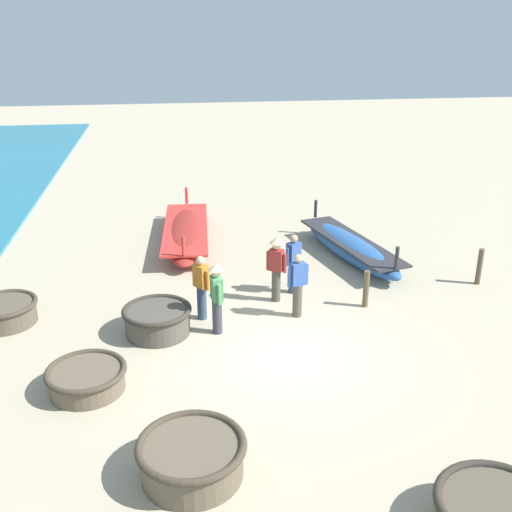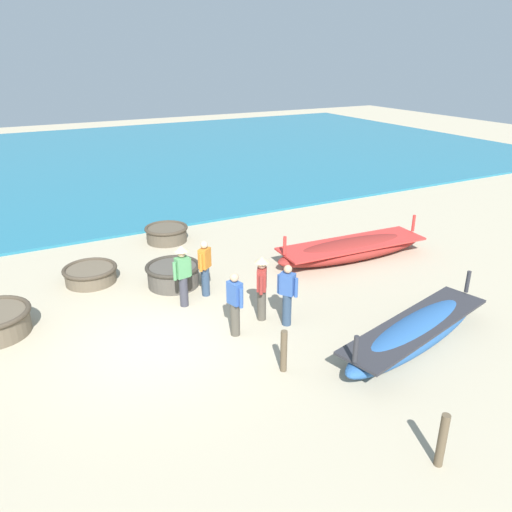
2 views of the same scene
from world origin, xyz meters
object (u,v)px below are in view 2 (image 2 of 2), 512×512
object	(u,v)px
coracle_nearest	(90,274)
fisherman_standing_right	(262,284)
long_boat_green_hull	(352,249)
fisherman_crouching	(205,267)
fisherman_hauling	(183,272)
fisherman_with_hat	(287,294)
fisherman_standing_left	(235,303)
long_boat_ochre_hull	(416,332)
coracle_tilted	(173,274)
mooring_post_shoreline	(284,351)
mooring_post_inland	(442,440)
coracle_front_right	(167,233)

from	to	relation	value
coracle_nearest	fisherman_standing_right	bearing A→B (deg)	37.97
long_boat_green_hull	fisherman_crouching	distance (m)	5.15
fisherman_hauling	fisherman_with_hat	distance (m)	2.79
fisherman_crouching	fisherman_standing_left	bearing A→B (deg)	-5.01
coracle_nearest	long_boat_ochre_hull	bearing A→B (deg)	40.09
fisherman_crouching	coracle_tilted	bearing A→B (deg)	-151.41
fisherman_with_hat	fisherman_hauling	bearing A→B (deg)	-138.59
coracle_tilted	fisherman_standing_left	size ratio (longest dim) A/B	0.99
fisherman_standing_left	fisherman_standing_right	size ratio (longest dim) A/B	0.94
fisherman_with_hat	mooring_post_shoreline	xyz separation A→B (m)	(1.59, -1.05, -0.37)
long_boat_ochre_hull	mooring_post_inland	distance (m)	3.62
coracle_tilted	fisherman_with_hat	distance (m)	3.83
fisherman_with_hat	coracle_tilted	bearing A→B (deg)	-153.98
long_boat_green_hull	fisherman_standing_right	distance (m)	4.93
coracle_front_right	fisherman_standing_left	bearing A→B (deg)	-5.26
coracle_front_right	fisherman_hauling	world-z (taller)	fisherman_hauling
fisherman_standing_left	coracle_nearest	bearing A→B (deg)	-152.28
fisherman_standing_left	long_boat_ochre_hull	bearing A→B (deg)	55.73
fisherman_standing_right	coracle_front_right	bearing A→B (deg)	-177.57
coracle_nearest	fisherman_standing_right	size ratio (longest dim) A/B	0.91
fisherman_crouching	mooring_post_inland	distance (m)	7.41
long_boat_ochre_hull	fisherman_standing_left	bearing A→B (deg)	-124.27
fisherman_standing_right	long_boat_ochre_hull	bearing A→B (deg)	43.20
coracle_front_right	coracle_tilted	world-z (taller)	coracle_tilted
fisherman_with_hat	mooring_post_inland	world-z (taller)	fisherman_with_hat
coracle_nearest	long_boat_green_hull	world-z (taller)	long_boat_green_hull
coracle_front_right	fisherman_with_hat	bearing A→B (deg)	5.66
long_boat_green_hull	mooring_post_inland	size ratio (longest dim) A/B	5.42
fisherman_with_hat	fisherman_standing_right	distance (m)	0.67
coracle_nearest	long_boat_green_hull	xyz separation A→B (m)	(2.14, 7.71, 0.07)
coracle_tilted	fisherman_standing_left	distance (m)	3.31
long_boat_green_hull	mooring_post_inland	distance (m)	8.63
fisherman_with_hat	mooring_post_inland	size ratio (longest dim) A/B	1.59
fisherman_hauling	fisherman_with_hat	world-z (taller)	fisherman_hauling
long_boat_ochre_hull	mooring_post_inland	world-z (taller)	long_boat_ochre_hull
coracle_front_right	fisherman_with_hat	xyz separation A→B (m)	(6.89, 0.68, 0.54)
mooring_post_shoreline	coracle_tilted	bearing A→B (deg)	-172.96
coracle_nearest	fisherman_hauling	bearing A→B (deg)	35.19
long_boat_ochre_hull	fisherman_standing_right	bearing A→B (deg)	-136.80
fisherman_standing_left	coracle_tilted	bearing A→B (deg)	-173.62
coracle_nearest	fisherman_standing_right	distance (m)	5.39
mooring_post_inland	mooring_post_shoreline	xyz separation A→B (m)	(-3.37, -0.87, -0.02)
coracle_tilted	fisherman_hauling	bearing A→B (deg)	-7.63
fisherman_with_hat	fisherman_standing_right	xyz separation A→B (m)	(-0.51, -0.41, 0.12)
coracle_tilted	fisherman_crouching	size ratio (longest dim) A/B	0.99
mooring_post_shoreline	fisherman_standing_right	bearing A→B (deg)	163.13
coracle_front_right	long_boat_ochre_hull	xyz separation A→B (m)	(9.04, 2.76, 0.04)
fisherman_crouching	mooring_post_shoreline	bearing A→B (deg)	0.85
fisherman_crouching	long_boat_ochre_hull	bearing A→B (deg)	35.13
long_boat_ochre_hull	coracle_tilted	bearing A→B (deg)	-146.01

